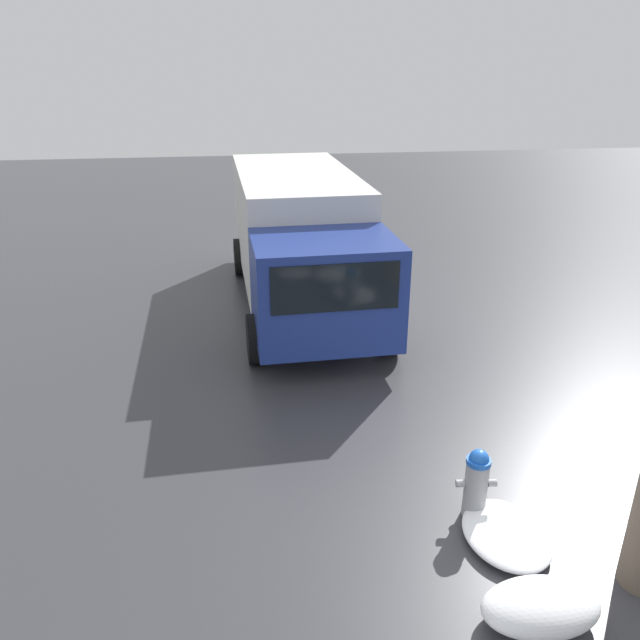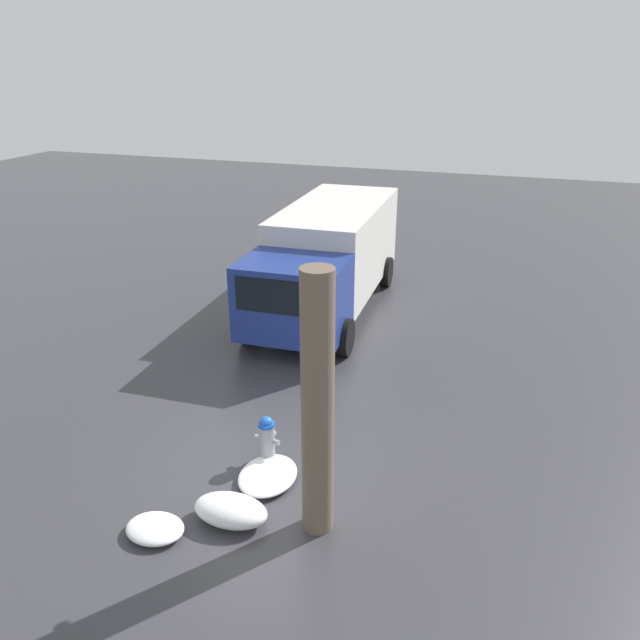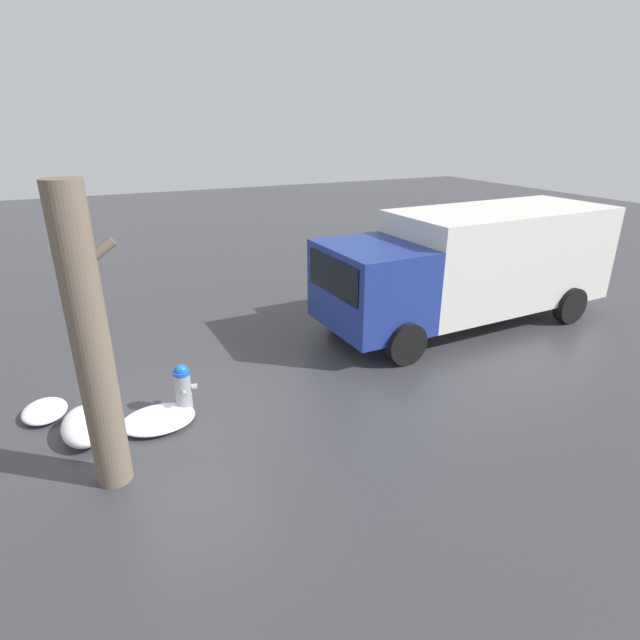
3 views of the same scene
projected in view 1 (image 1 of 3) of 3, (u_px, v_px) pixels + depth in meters
The scene contains 5 objects.
ground_plane at pixel (472, 514), 7.41m from camera, with size 60.00×60.00×0.00m, color #38383D.
fire_hydrant at pixel (476, 482), 7.24m from camera, with size 0.38×0.48×0.90m.
delivery_truck at pixel (301, 235), 13.27m from camera, with size 7.47×2.90×2.74m.
snow_pile_curbside at pixel (541, 607), 5.92m from camera, with size 0.70×1.17×0.39m.
snow_pile_by_tree at pixel (506, 534), 6.97m from camera, with size 1.19×0.95×0.19m.
Camera 1 is at (-5.62, 2.63, 5.01)m, focal length 35.00 mm.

